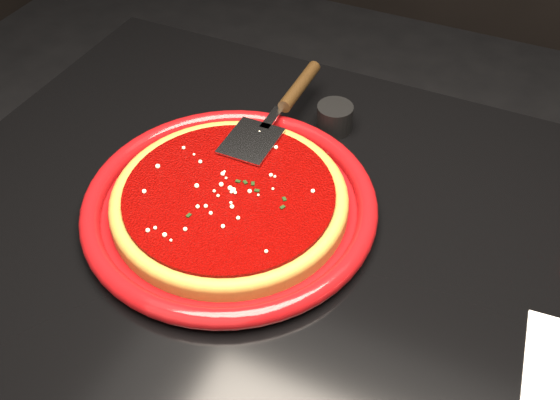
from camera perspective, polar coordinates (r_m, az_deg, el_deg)
The scene contains 8 objects.
plate at distance 0.84m, azimuth -4.59°, elevation -0.36°, with size 0.40×0.40×0.03m, color maroon.
pizza_crust at distance 0.83m, azimuth -4.61°, elevation -0.14°, with size 0.32×0.32×0.02m, color brown.
pizza_crust_rim at distance 0.83m, azimuth -4.64°, elevation 0.25°, with size 0.32×0.32×0.02m, color brown.
pizza_sauce at distance 0.83m, azimuth -4.66°, elevation 0.53°, with size 0.28×0.28×0.01m, color #6A0201.
parmesan_dusting at distance 0.82m, azimuth -4.69°, elevation 0.92°, with size 0.27×0.27×0.01m, color beige, non-canonical shape.
basil_flecks at distance 0.82m, azimuth -4.69°, elevation 0.87°, with size 0.25×0.25×0.00m, color black, non-canonical shape.
pizza_server at distance 0.94m, azimuth -0.14°, elevation 8.23°, with size 0.08×0.30×0.02m, color silver, non-canonical shape.
ramekin at distance 0.97m, azimuth 5.02°, elevation 7.50°, with size 0.06×0.06×0.04m, color black.
Camera 1 is at (0.13, -0.49, 1.36)m, focal length 40.00 mm.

